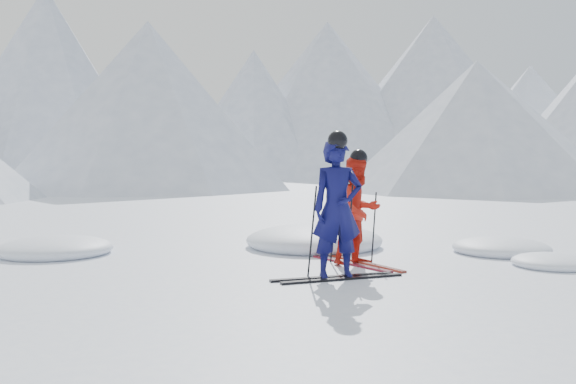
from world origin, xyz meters
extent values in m
plane|color=white|center=(0.00, 0.00, 0.00)|extent=(160.00, 160.00, 0.00)
cone|color=#B2BCD1|center=(-11.51, 40.48, 7.17)|extent=(23.96, 23.96, 14.35)
cone|color=#B2BCD1|center=(-5.08, 51.27, 5.96)|extent=(17.69, 17.69, 11.93)
cone|color=#B2BCD1|center=(4.51, 43.52, 5.42)|extent=(19.63, 19.63, 10.85)
cone|color=#B2BCD1|center=(11.74, 46.25, 7.07)|extent=(23.31, 23.31, 14.15)
cone|color=#B2BCD1|center=(21.49, 44.84, 7.44)|extent=(28.94, 28.94, 14.88)
cone|color=silver|center=(31.93, 45.34, 5.38)|extent=(24.45, 24.45, 10.76)
cone|color=#B2BCD1|center=(12.00, 20.00, 3.25)|extent=(14.00, 14.00, 6.50)
cone|color=#B2BCD1|center=(-4.00, 26.00, 4.50)|extent=(16.00, 16.00, 9.00)
imported|color=#0B0C45|center=(-1.32, -0.23, 0.91)|extent=(0.67, 0.44, 1.82)
imported|color=red|center=(-0.72, 0.71, 0.80)|extent=(0.94, 0.84, 1.60)
cylinder|color=black|center=(-1.62, -0.08, 0.61)|extent=(0.12, 0.09, 1.21)
cylinder|color=black|center=(-1.07, 0.02, 0.61)|extent=(0.12, 0.07, 1.21)
cylinder|color=black|center=(-1.02, 0.96, 0.53)|extent=(0.11, 0.09, 1.06)
cylinder|color=black|center=(-0.42, 0.86, 0.53)|extent=(0.11, 0.08, 1.06)
cube|color=black|center=(-0.84, 0.71, 0.01)|extent=(0.74, 1.60, 0.03)
cube|color=black|center=(-0.60, 0.71, 0.01)|extent=(0.63, 1.64, 0.03)
cube|color=black|center=(-1.39, -0.22, 0.01)|extent=(1.70, 0.28, 0.03)
cube|color=black|center=(-1.29, -0.37, 0.01)|extent=(1.69, 0.34, 0.03)
ellipsoid|color=white|center=(-5.27, 2.70, 0.00)|extent=(1.85, 1.85, 0.41)
ellipsoid|color=white|center=(1.99, 1.29, 0.00)|extent=(1.60, 1.60, 0.35)
ellipsoid|color=white|center=(-0.89, 2.62, 0.00)|extent=(2.44, 2.44, 0.54)
ellipsoid|color=white|center=(2.01, -0.04, 0.00)|extent=(1.16, 1.16, 0.26)
camera|label=1|loc=(-3.63, -7.84, 1.55)|focal=38.00mm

